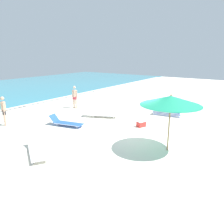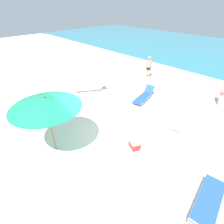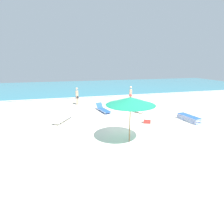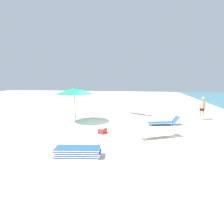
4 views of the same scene
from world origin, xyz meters
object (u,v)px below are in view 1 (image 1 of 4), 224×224
object	(u,v)px
cooler_box	(141,124)
sun_lounger_under_umbrella	(66,122)
sun_lounger_beside_umbrella	(37,149)
beachgoer_shoreline_child	(75,96)
beachgoer_wading_adult	(4,109)
lounger_stack	(167,113)
sun_lounger_near_water_left	(101,114)
beach_umbrella	(171,101)

from	to	relation	value
cooler_box	sun_lounger_under_umbrella	bearing A→B (deg)	146.15
sun_lounger_beside_umbrella	beachgoer_shoreline_child	distance (m)	8.26
sun_lounger_beside_umbrella	beachgoer_shoreline_child	bearing A→B (deg)	64.01
beachgoer_wading_adult	beachgoer_shoreline_child	world-z (taller)	same
sun_lounger_under_umbrella	beachgoer_shoreline_child	world-z (taller)	beachgoer_shoreline_child
sun_lounger_under_umbrella	cooler_box	xyz separation A→B (m)	(2.42, -3.77, -0.03)
sun_lounger_beside_umbrella	cooler_box	xyz separation A→B (m)	(5.79, -2.02, -0.02)
beachgoer_wading_adult	lounger_stack	bearing A→B (deg)	-106.11
lounger_stack	beachgoer_wading_adult	world-z (taller)	beachgoer_wading_adult
sun_lounger_near_water_left	beachgoer_wading_adult	distance (m)	5.97
beach_umbrella	lounger_stack	distance (m)	6.20
sun_lounger_near_water_left	beachgoer_shoreline_child	bearing A→B (deg)	50.14
beachgoer_wading_adult	beach_umbrella	bearing A→B (deg)	-139.64
beach_umbrella	lounger_stack	bearing A→B (deg)	21.28
sun_lounger_beside_umbrella	beachgoer_wading_adult	size ratio (longest dim) A/B	1.24
sun_lounger_near_water_left	beachgoer_shoreline_child	size ratio (longest dim) A/B	1.29
beachgoer_wading_adult	cooler_box	size ratio (longest dim) A/B	2.95
lounger_stack	beachgoer_wading_adult	xyz separation A→B (m)	(-7.62, 7.19, 0.79)
lounger_stack	beachgoer_wading_adult	bearing A→B (deg)	128.96
sun_lounger_under_umbrella	sun_lounger_beside_umbrella	size ratio (longest dim) A/B	1.00
lounger_stack	sun_lounger_near_water_left	size ratio (longest dim) A/B	0.87
sun_lounger_under_umbrella	beachgoer_shoreline_child	bearing A→B (deg)	23.99
sun_lounger_beside_umbrella	lounger_stack	bearing A→B (deg)	16.66
sun_lounger_under_umbrella	beachgoer_wading_adult	xyz separation A→B (m)	(-2.01, 3.06, 0.78)
sun_lounger_beside_umbrella	cooler_box	size ratio (longest dim) A/B	3.65
lounger_stack	sun_lounger_under_umbrella	bearing A→B (deg)	135.93
sun_lounger_near_water_left	cooler_box	xyz separation A→B (m)	(-0.23, -3.19, -0.02)
beach_umbrella	beachgoer_shoreline_child	world-z (taller)	beach_umbrella
sun_lounger_under_umbrella	sun_lounger_beside_umbrella	xyz separation A→B (m)	(-3.38, -1.76, -0.01)
sun_lounger_near_water_left	beachgoer_wading_adult	xyz separation A→B (m)	(-4.66, 3.65, 0.79)
beachgoer_wading_adult	cooler_box	distance (m)	8.18
sun_lounger_under_umbrella	beachgoer_shoreline_child	size ratio (longest dim) A/B	1.23
sun_lounger_beside_umbrella	sun_lounger_near_water_left	size ratio (longest dim) A/B	0.96
cooler_box	lounger_stack	bearing A→B (deg)	17.20
beach_umbrella	sun_lounger_beside_umbrella	bearing A→B (deg)	128.23
beachgoer_wading_adult	cooler_box	world-z (taller)	beachgoer_wading_adult
beach_umbrella	beachgoer_shoreline_child	xyz separation A→B (m)	(3.39, 8.92, -1.27)
sun_lounger_beside_umbrella	cooler_box	bearing A→B (deg)	12.25
sun_lounger_near_water_left	cooler_box	bearing A→B (deg)	-118.56
lounger_stack	sun_lounger_beside_umbrella	size ratio (longest dim) A/B	0.91
sun_lounger_near_water_left	beachgoer_wading_adult	world-z (taller)	beachgoer_wading_adult
sun_lounger_beside_umbrella	beachgoer_shoreline_child	size ratio (longest dim) A/B	1.24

